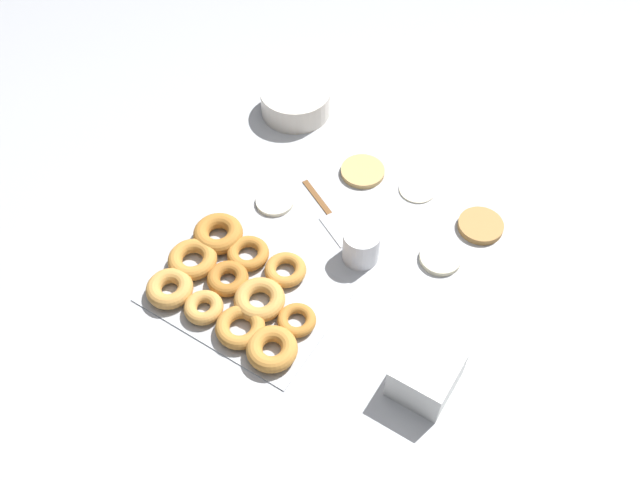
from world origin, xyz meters
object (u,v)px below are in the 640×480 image
object	(u,v)px
spatula	(335,221)
batter_bowl	(296,101)
pancake_3	(417,189)
paper_cup	(361,246)
pancake_0	(363,171)
pancake_1	(276,200)
pancake_4	(440,258)
pancake_2	(481,226)
container_stack	(426,373)
donut_tray	(235,287)

from	to	relation	value
spatula	batter_bowl	bearing A→B (deg)	164.95
pancake_3	spatula	xyz separation A→B (m)	(-0.12, -0.20, -0.00)
batter_bowl	paper_cup	distance (m)	0.52
pancake_0	spatula	xyz separation A→B (m)	(0.02, -0.17, -0.00)
pancake_1	pancake_4	distance (m)	0.42
pancake_1	pancake_4	world-z (taller)	pancake_4
batter_bowl	paper_cup	size ratio (longest dim) A/B	2.25
pancake_1	batter_bowl	size ratio (longest dim) A/B	0.49
pancake_2	pancake_0	bearing A→B (deg)	178.94
pancake_2	pancake_4	world-z (taller)	pancake_2
pancake_0	paper_cup	bearing A→B (deg)	-61.11
pancake_4	container_stack	world-z (taller)	container_stack
pancake_1	pancake_2	bearing A→B (deg)	22.69
pancake_0	pancake_1	xyz separation A→B (m)	(-0.13, -0.20, -0.00)
pancake_4	donut_tray	distance (m)	0.47
pancake_2	batter_bowl	world-z (taller)	batter_bowl
pancake_2	pancake_3	distance (m)	0.18
pancake_1	pancake_2	world-z (taller)	pancake_2
pancake_0	pancake_3	xyz separation A→B (m)	(0.14, 0.02, -0.00)
pancake_0	pancake_2	world-z (taller)	pancake_2
pancake_1	donut_tray	distance (m)	0.28
pancake_1	pancake_2	xyz separation A→B (m)	(0.46, 0.19, 0.00)
pancake_0	pancake_4	bearing A→B (deg)	-26.34
donut_tray	batter_bowl	xyz separation A→B (m)	(-0.22, 0.57, 0.02)
pancake_0	batter_bowl	size ratio (longest dim) A/B	0.59
pancake_3	paper_cup	xyz separation A→B (m)	(-0.02, -0.25, 0.04)
pancake_2	pancake_4	bearing A→B (deg)	-106.03
pancake_3	donut_tray	bearing A→B (deg)	-112.48
pancake_1	container_stack	world-z (taller)	container_stack
paper_cup	pancake_1	bearing A→B (deg)	172.56
donut_tray	batter_bowl	distance (m)	0.61
donut_tray	paper_cup	xyz separation A→B (m)	(0.18, 0.23, 0.02)
donut_tray	spatula	xyz separation A→B (m)	(0.08, 0.29, -0.02)
pancake_2	pancake_1	bearing A→B (deg)	-157.31
pancake_0	pancake_4	distance (m)	0.32
batter_bowl	pancake_3	bearing A→B (deg)	-11.40
batter_bowl	paper_cup	world-z (taller)	paper_cup
donut_tray	container_stack	xyz separation A→B (m)	(0.45, 0.02, 0.03)
pancake_4	paper_cup	world-z (taller)	paper_cup
pancake_4	spatula	bearing A→B (deg)	-173.25
pancake_3	donut_tray	distance (m)	0.53
pancake_0	pancake_2	size ratio (longest dim) A/B	1.03
spatula	pancake_2	bearing A→B (deg)	57.14
pancake_3	batter_bowl	distance (m)	0.43
pancake_4	paper_cup	xyz separation A→B (m)	(-0.16, -0.09, 0.03)
pancake_2	container_stack	xyz separation A→B (m)	(0.07, -0.43, 0.04)
pancake_2	batter_bowl	xyz separation A→B (m)	(-0.60, 0.11, 0.03)
pancake_2	batter_bowl	distance (m)	0.61
batter_bowl	pancake_4	bearing A→B (deg)	-23.92
pancake_1	pancake_3	bearing A→B (deg)	38.48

